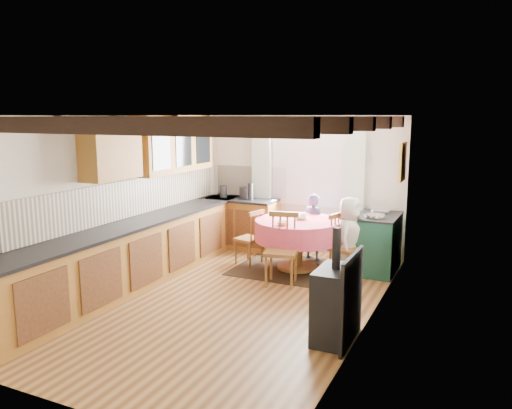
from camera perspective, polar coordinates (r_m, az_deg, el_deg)
The scene contains 41 objects.
floor at distance 6.73m, azimuth -2.93°, elevation -10.78°, with size 3.60×5.50×0.00m, color #A8793E.
ceiling at distance 6.29m, azimuth -3.13°, elevation 10.10°, with size 3.60×5.50×0.00m, color white.
wall_back at distance 8.89m, azimuth 5.32°, elevation 2.32°, with size 3.60×0.00×2.40m, color silver.
wall_front at distance 4.25m, azimuth -20.84°, elevation -6.99°, with size 3.60×0.00×2.40m, color silver.
wall_left at distance 7.41m, azimuth -15.42°, elevation 0.43°, with size 0.00×5.50×2.40m, color silver.
wall_right at distance 5.79m, azimuth 12.91°, elevation -2.10°, with size 0.00×5.50×2.40m, color silver.
beam_a at distance 4.62m, azimuth -15.00°, elevation 8.65°, with size 3.60×0.16×0.16m, color black.
beam_b at distance 5.43m, azimuth -8.16°, elevation 9.06°, with size 3.60×0.16×0.16m, color black.
beam_c at distance 6.29m, azimuth -3.12°, elevation 9.28°, with size 3.60×0.16×0.16m, color black.
beam_d at distance 7.19m, azimuth 0.68°, elevation 9.40°, with size 3.60×0.16×0.16m, color black.
beam_e at distance 8.11m, azimuth 3.63°, elevation 9.46°, with size 3.60×0.16×0.16m, color black.
splash_left at distance 7.62m, azimuth -13.85°, elevation 0.77°, with size 0.02×4.50×0.55m, color beige.
splash_back at distance 9.26m, azimuth -0.57°, elevation 2.67°, with size 1.40×0.02×0.55m, color beige.
base_cabinet_left at distance 7.38m, azimuth -13.35°, elevation -5.56°, with size 0.60×5.30×0.88m, color #A06626.
base_cabinet_back at distance 9.16m, azimuth -1.60°, elevation -2.24°, with size 1.30×0.60×0.88m, color #A06626.
worktop_left at distance 7.26m, azimuth -13.38°, elevation -2.08°, with size 0.64×5.30×0.04m, color black.
worktop_back at distance 9.05m, azimuth -1.67°, elevation 0.58°, with size 1.30×0.64×0.04m, color black.
wall_cabinet_glass at distance 8.17m, azimuth -9.28°, elevation 6.83°, with size 0.34×1.80×0.90m, color #A06626.
wall_cabinet_solid at distance 6.99m, azimuth -16.21°, elevation 5.62°, with size 0.34×0.90×0.70m, color #A06626.
window_frame at distance 8.80m, azimuth 5.94°, elevation 4.85°, with size 1.34×0.03×1.54m, color white.
window_pane at distance 8.80m, azimuth 5.95°, elevation 4.85°, with size 1.20×0.01×1.40m, color white.
curtain_left at distance 9.09m, azimuth 0.64°, elevation 1.90°, with size 0.35×0.10×2.10m, color white.
curtain_right at distance 8.54m, azimuth 11.09°, elevation 1.18°, with size 0.35×0.10×2.10m, color white.
curtain_rod at distance 8.69m, azimuth 5.83°, elevation 8.75°, with size 0.03×0.03×2.00m, color black.
wall_picture at distance 7.97m, azimuth 16.36°, elevation 4.67°, with size 0.04×0.50×0.60m, color gold.
wall_plate at distance 8.52m, azimuth 12.00°, elevation 5.19°, with size 0.30×0.30×0.02m, color silver.
rug at distance 7.98m, azimuth 4.70°, elevation -7.38°, with size 1.90×1.47×0.01m, color #312115.
dining_table at distance 7.87m, azimuth 4.74°, elevation -4.63°, with size 1.33×1.33×0.80m, color #B43456, non-canonical shape.
chair_near at distance 7.13m, azimuth 2.89°, elevation -5.16°, with size 0.45×0.47×1.04m, color brown, non-canonical shape.
chair_left at distance 8.16m, azimuth -0.82°, elevation -3.70°, with size 0.39×0.41×0.90m, color brown, non-canonical shape.
chair_right at distance 7.57m, azimuth 10.22°, elevation -4.70°, with size 0.42×0.44×0.97m, color brown, non-canonical shape.
aga_range at distance 8.01m, azimuth 13.56°, elevation -4.23°, with size 0.64×0.98×0.91m, color #184636, non-canonical shape.
cast_iron_stove at distance 5.44m, azimuth 9.04°, elevation -9.03°, with size 0.38×0.63×1.25m, color black, non-canonical shape.
child_far at distance 8.41m, azimuth 6.57°, elevation -2.55°, with size 0.41×0.27×1.13m, color #464468.
child_right at distance 7.61m, azimuth 10.58°, elevation -3.67°, with size 0.60×0.39×1.22m, color silver.
bowl_a at distance 7.82m, azimuth 5.22°, elevation -1.54°, with size 0.20×0.20×0.05m, color silver.
bowl_b at distance 7.41m, azimuth 3.02°, elevation -2.14°, with size 0.17×0.17×0.05m, color silver.
cup at distance 7.82m, azimuth 5.42°, elevation -1.38°, with size 0.10×0.10×0.09m, color silver.
canister_tall at distance 9.14m, azimuth -3.74°, elevation 1.48°, with size 0.13×0.13×0.22m, color #262628.
canister_wide at distance 9.04m, azimuth -1.33°, elevation 1.37°, with size 0.19×0.19×0.21m, color #262628.
canister_slim at distance 8.87m, azimuth -0.64°, elevation 1.50°, with size 0.11×0.11×0.30m, color #262628.
Camera 1 is at (2.96, -5.55, 2.40)m, focal length 35.10 mm.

